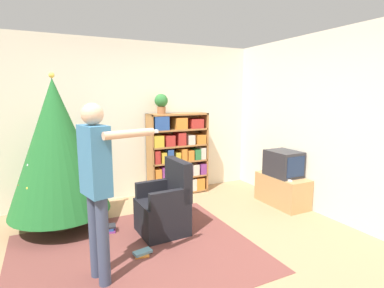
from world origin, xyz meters
TOP-DOWN VIEW (x-y plane):
  - ground_plane at (0.00, 0.00)m, footprint 14.00×14.00m
  - wall_back at (0.00, 2.24)m, footprint 8.00×0.10m
  - wall_right at (2.31, 0.00)m, footprint 0.10×8.00m
  - area_rug at (-0.46, 0.33)m, footprint 2.60×2.15m
  - bookshelf at (0.78, 1.99)m, footprint 1.04×0.33m
  - tv_stand at (2.04, 0.75)m, footprint 0.42×0.85m
  - television at (2.04, 0.75)m, footprint 0.41×0.52m
  - game_remote at (1.91, 0.49)m, footprint 0.04×0.12m
  - christmas_tree at (-1.15, 1.42)m, footprint 1.26×1.26m
  - armchair at (0.02, 0.67)m, footprint 0.59×0.58m
  - standing_person at (-0.89, -0.01)m, footprint 0.70×0.46m
  - potted_plant at (0.49, 2.00)m, footprint 0.22×0.22m
  - book_pile_near_tree at (-0.64, 0.98)m, footprint 0.21×0.17m
  - book_pile_by_chair at (-0.41, 0.25)m, footprint 0.21×0.19m

SIDE VIEW (x-z plane):
  - ground_plane at x=0.00m, z-range 0.00..0.00m
  - area_rug at x=-0.46m, z-range 0.00..0.01m
  - book_pile_by_chair at x=-0.41m, z-range 0.00..0.05m
  - book_pile_near_tree at x=-0.64m, z-range 0.00..0.09m
  - tv_stand at x=2.04m, z-range 0.00..0.47m
  - armchair at x=0.02m, z-range -0.14..0.78m
  - game_remote at x=1.91m, z-range 0.47..0.49m
  - television at x=2.04m, z-range 0.47..0.87m
  - bookshelf at x=0.78m, z-range -0.02..1.39m
  - standing_person at x=-0.89m, z-range 0.16..1.82m
  - christmas_tree at x=-1.15m, z-range 0.07..2.07m
  - wall_back at x=0.00m, z-range 0.00..2.60m
  - wall_right at x=2.31m, z-range 0.00..2.60m
  - potted_plant at x=0.49m, z-range 1.44..1.77m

